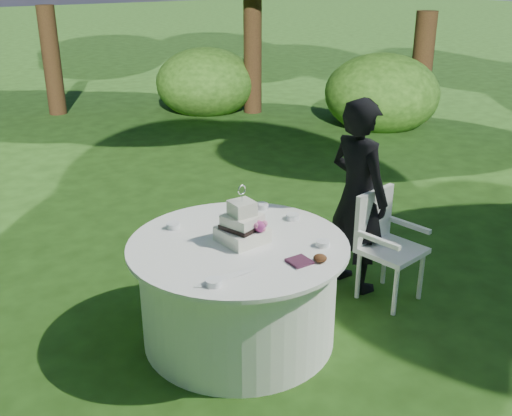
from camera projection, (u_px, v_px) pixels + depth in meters
The scene contains 9 objects.
ground at pixel (239, 336), 4.47m from camera, with size 80.00×80.00×0.00m, color #1C390F.
napkins at pixel (299, 261), 3.90m from camera, with size 0.14×0.14×0.02m, color #4A1F36.
feather_plume at pixel (228, 277), 3.72m from camera, with size 0.48×0.07×0.01m, color white.
guest at pixel (358, 196), 4.90m from camera, with size 0.60×0.39×1.63m, color black.
table at pixel (239, 290), 4.33m from camera, with size 1.56×1.56×0.77m.
cake at pixel (243, 226), 4.17m from camera, with size 0.33×0.33×0.42m.
chair at pixel (384, 238), 4.84m from camera, with size 0.53×0.52×0.90m.
votives at pixel (254, 232), 4.30m from camera, with size 1.11×1.01×0.04m.
petal_cups at pixel (281, 230), 4.32m from camera, with size 0.18×1.09×0.05m.
Camera 1 is at (-1.96, -3.24, 2.58)m, focal length 42.00 mm.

